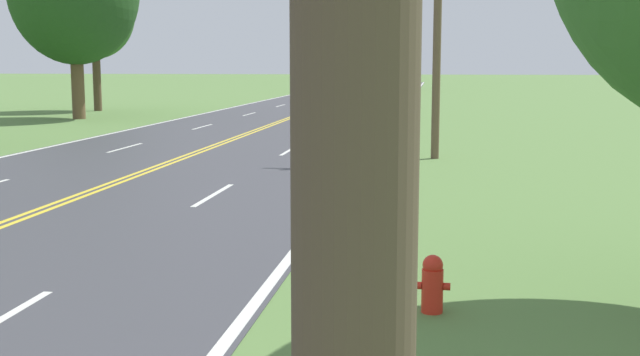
{
  "coord_description": "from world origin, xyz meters",
  "views": [
    {
      "loc": [
        7.57,
        -0.08,
        2.84
      ],
      "look_at": [
        5.93,
        11.11,
        1.21
      ],
      "focal_mm": 45.0,
      "sensor_mm": 36.0,
      "label": 1
    }
  ],
  "objects": [
    {
      "name": "utility_pole_midground",
      "position": [
        7.52,
        24.03,
        3.98
      ],
      "size": [
        1.8,
        0.24,
        7.66
      ],
      "color": "brown",
      "rests_on": "ground"
    },
    {
      "name": "car_dark_blue_hatchback_mid_near",
      "position": [
        4.21,
        85.7,
        0.69
      ],
      "size": [
        1.95,
        3.86,
        1.26
      ],
      "rotation": [
        0.0,
        0.0,
        -1.52
      ],
      "color": "black",
      "rests_on": "ground"
    },
    {
      "name": "fire_hydrant",
      "position": [
        7.55,
        8.91,
        0.34
      ],
      "size": [
        0.41,
        0.25,
        0.67
      ],
      "color": "red",
      "rests_on": "ground"
    },
    {
      "name": "car_champagne_sedan_approaching",
      "position": [
        4.37,
        80.29,
        0.83
      ],
      "size": [
        1.84,
        4.35,
        1.66
      ],
      "rotation": [
        0.0,
        0.0,
        -1.56
      ],
      "color": "black",
      "rests_on": "ground"
    },
    {
      "name": "traffic_sign",
      "position": [
        6.14,
        22.18,
        1.77
      ],
      "size": [
        0.6,
        0.1,
        2.36
      ],
      "color": "gray",
      "rests_on": "ground"
    },
    {
      "name": "tree_left_verge",
      "position": [
        -12.54,
        45.49,
        5.77
      ],
      "size": [
        4.71,
        4.71,
        8.5
      ],
      "color": "brown",
      "rests_on": "ground"
    }
  ]
}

